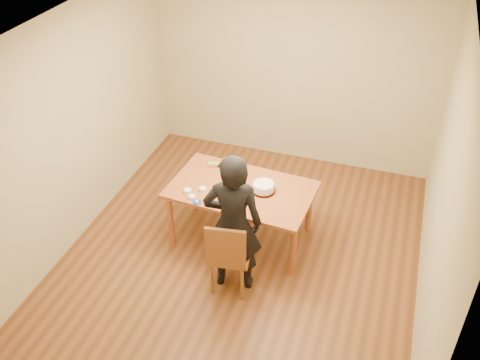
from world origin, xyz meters
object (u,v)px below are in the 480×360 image
(dining_chair, at_px, (232,255))
(dining_table, at_px, (241,190))
(person, at_px, (233,224))
(cake, at_px, (264,187))
(cake_plate, at_px, (263,190))

(dining_chair, bearing_deg, dining_table, 92.32)
(dining_table, height_order, person, person)
(dining_chair, bearing_deg, person, 81.36)
(cake, distance_m, person, 0.76)
(dining_table, distance_m, dining_chair, 0.84)
(dining_chair, relative_size, cake_plate, 1.47)
(cake, bearing_deg, dining_table, -174.32)
(dining_table, xyz_separation_m, dining_chair, (0.15, -0.78, -0.28))
(person, bearing_deg, dining_chair, 77.95)
(person, bearing_deg, dining_table, -90.44)
(cake_plate, bearing_deg, cake, 0.00)
(dining_table, height_order, cake_plate, cake_plate)
(dining_table, height_order, dining_chair, dining_table)
(dining_chair, bearing_deg, cake, 73.78)
(dining_chair, relative_size, cake, 1.63)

